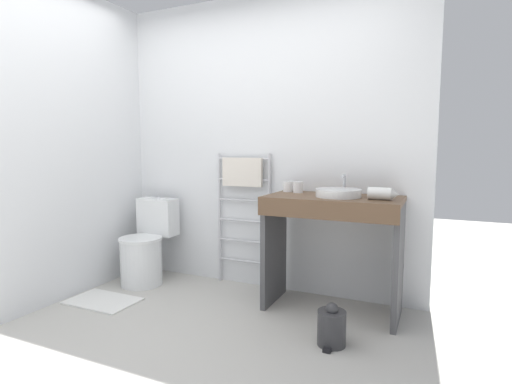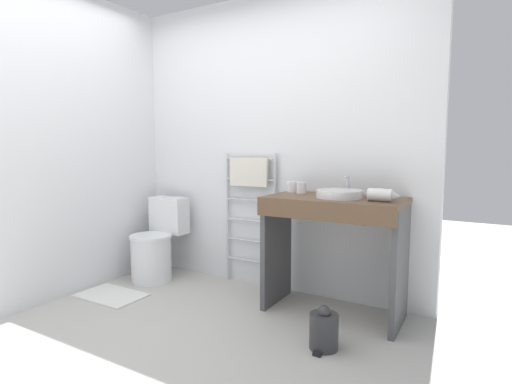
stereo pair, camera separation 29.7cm
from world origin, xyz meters
name	(u,v)px [view 1 (the left image)]	position (x,y,z in m)	size (l,w,h in m)	color
ground_plane	(151,366)	(0.00, 0.00, 0.00)	(12.00, 12.00, 0.00)	#B2AFA8
wall_back	(261,144)	(0.00, 1.56, 1.28)	(2.87, 0.12, 2.56)	silver
wall_side	(76,144)	(-1.38, 0.75, 1.28)	(0.12, 2.22, 2.56)	silver
toilet	(146,248)	(-0.98, 1.14, 0.32)	(0.39, 0.54, 0.78)	white
towel_radiator	(243,191)	(-0.13, 1.45, 0.87)	(0.53, 0.06, 1.20)	silver
vanity_counter	(332,234)	(0.74, 1.20, 0.60)	(0.99, 0.55, 0.89)	brown
sink_basin	(338,193)	(0.79, 1.19, 0.92)	(0.33, 0.33, 0.06)	white
faucet	(344,182)	(0.79, 1.37, 0.99)	(0.02, 0.10, 0.16)	silver
cup_near_wall	(288,187)	(0.33, 1.37, 0.93)	(0.08, 0.08, 0.09)	white
cup_near_edge	(298,187)	(0.42, 1.34, 0.93)	(0.08, 0.08, 0.09)	white
hair_dryer	(382,193)	(1.10, 1.16, 0.93)	(0.21, 0.19, 0.09)	white
trash_bin	(332,327)	(0.88, 0.67, 0.12)	(0.18, 0.21, 0.28)	#333335
bath_mat	(103,301)	(-0.99, 0.61, 0.01)	(0.56, 0.36, 0.01)	silver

